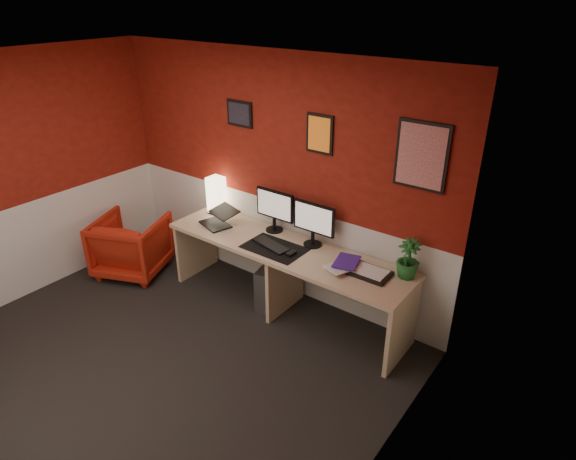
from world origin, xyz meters
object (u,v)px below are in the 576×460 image
object	(u,v)px
laptop	(215,216)
monitor_left	(274,205)
potted_plant	(408,259)
pc_tower	(273,285)
zen_tray	(370,273)
armchair	(132,245)
desk	(285,279)
shoji_lamp	(217,196)
monitor_right	(313,218)

from	to	relation	value
laptop	monitor_left	world-z (taller)	monitor_left
potted_plant	pc_tower	xyz separation A→B (m)	(-1.34, -0.18, -0.69)
zen_tray	potted_plant	size ratio (longest dim) A/B	0.97
monitor_left	armchair	distance (m)	1.83
laptop	potted_plant	size ratio (longest dim) A/B	0.91
desk	zen_tray	world-z (taller)	zen_tray
laptop	armchair	bearing A→B (deg)	-141.49
pc_tower	armchair	bearing A→B (deg)	-175.77
shoji_lamp	laptop	world-z (taller)	shoji_lamp
laptop	potted_plant	distance (m)	2.07
laptop	pc_tower	distance (m)	0.94
monitor_left	armchair	world-z (taller)	monitor_left
desk	pc_tower	distance (m)	0.22
monitor_right	pc_tower	distance (m)	0.89
zen_tray	desk	bearing A→B (deg)	-177.50
shoji_lamp	monitor_left	size ratio (longest dim) A/B	0.69
laptop	potted_plant	xyz separation A→B (m)	(2.06, 0.25, 0.07)
monitor_left	zen_tray	xyz separation A→B (m)	(1.21, -0.19, -0.28)
potted_plant	armchair	xyz separation A→B (m)	(-3.04, -0.63, -0.57)
laptop	pc_tower	size ratio (longest dim) A/B	0.73
desk	armchair	distance (m)	1.92
laptop	monitor_right	size ratio (longest dim) A/B	0.57
desk	monitor_left	world-z (taller)	monitor_left
laptop	potted_plant	world-z (taller)	potted_plant
monitor_right	potted_plant	bearing A→B (deg)	0.14
monitor_left	monitor_right	distance (m)	0.50
potted_plant	pc_tower	size ratio (longest dim) A/B	0.80
zen_tray	armchair	size ratio (longest dim) A/B	0.47
laptop	desk	bearing A→B (deg)	20.49
armchair	zen_tray	bearing A→B (deg)	166.57
desk	zen_tray	bearing A→B (deg)	2.50
shoji_lamp	zen_tray	world-z (taller)	shoji_lamp
laptop	zen_tray	world-z (taller)	laptop
monitor_right	desk	bearing A→B (deg)	-134.18
potted_plant	pc_tower	bearing A→B (deg)	-172.36
desk	monitor_right	xyz separation A→B (m)	(0.19, 0.19, 0.66)
potted_plant	pc_tower	distance (m)	1.52
shoji_lamp	pc_tower	distance (m)	1.17
desk	pc_tower	size ratio (longest dim) A/B	5.78
pc_tower	monitor_right	bearing A→B (deg)	15.57
zen_tray	armchair	xyz separation A→B (m)	(-2.77, -0.47, -0.41)
shoji_lamp	monitor_left	xyz separation A→B (m)	(0.78, 0.03, 0.09)
desk	monitor_left	xyz separation A→B (m)	(-0.31, 0.23, 0.66)
desk	zen_tray	distance (m)	0.98
shoji_lamp	pc_tower	size ratio (longest dim) A/B	0.89
desk	potted_plant	xyz separation A→B (m)	(1.17, 0.20, 0.55)
shoji_lamp	zen_tray	size ratio (longest dim) A/B	1.14
monitor_right	armchair	xyz separation A→B (m)	(-2.06, -0.63, -0.68)
zen_tray	pc_tower	size ratio (longest dim) A/B	0.78
zen_tray	armchair	bearing A→B (deg)	-170.32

